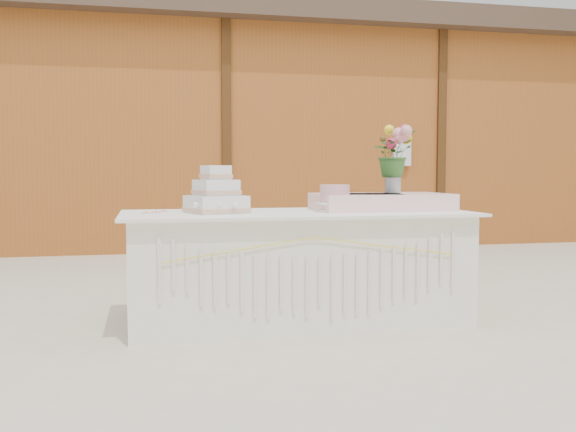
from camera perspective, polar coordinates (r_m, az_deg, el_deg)
The scene contains 9 objects.
ground at distance 4.55m, azimuth 0.82°, elevation -9.34°, with size 80.00×80.00×0.00m, color beige.
barn at distance 10.37m, azimuth -6.90°, elevation 7.43°, with size 12.60×4.60×3.30m.
cake_table at distance 4.47m, azimuth 0.84°, elevation -4.52°, with size 2.40×1.00×0.77m.
wedding_cake at distance 4.33m, azimuth -6.41°, elevation 1.70°, with size 0.45×0.45×0.32m.
pink_cake_stand at distance 4.42m, azimuth 4.18°, elevation 1.72°, with size 0.26×0.26×0.19m.
satin_runner at distance 4.68m, azimuth 8.27°, elevation 1.26°, with size 0.95×0.55×0.12m, color beige.
flower_vase at distance 4.78m, azimuth 9.29°, elevation 3.01°, with size 0.12×0.12×0.16m, color silver.
bouquet at distance 4.78m, azimuth 9.32°, elevation 6.08°, with size 0.31×0.27×0.35m, color #336327.
loose_flowers at distance 4.42m, azimuth -11.76°, elevation 0.38°, with size 0.12×0.29×0.02m, color pink, non-canonical shape.
Camera 1 is at (-1.02, -4.31, 1.05)m, focal length 40.00 mm.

